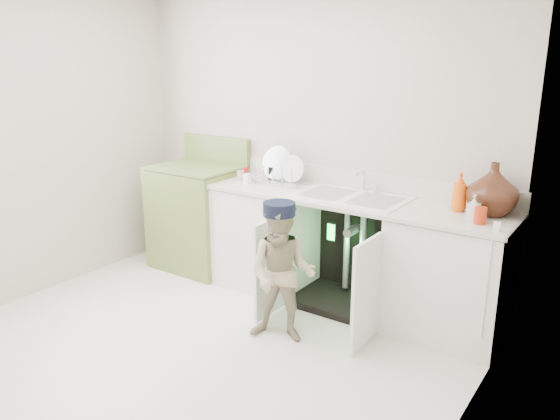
% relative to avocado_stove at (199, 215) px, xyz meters
% --- Properties ---
extents(ground, '(3.50, 3.50, 0.00)m').
position_rel_avocado_stove_xyz_m(ground, '(1.03, -1.18, -0.50)').
color(ground, silver).
rests_on(ground, ground).
extents(room_shell, '(6.00, 5.50, 1.26)m').
position_rel_avocado_stove_xyz_m(room_shell, '(1.03, -1.18, 0.75)').
color(room_shell, beige).
rests_on(room_shell, ground).
extents(counter_run, '(2.44, 1.02, 1.26)m').
position_rel_avocado_stove_xyz_m(counter_run, '(1.62, 0.03, -0.02)').
color(counter_run, white).
rests_on(counter_run, ground).
extents(avocado_stove, '(0.78, 0.65, 1.21)m').
position_rel_avocado_stove_xyz_m(avocado_stove, '(0.00, 0.00, 0.00)').
color(avocado_stove, olive).
rests_on(avocado_stove, ground).
extents(repair_worker, '(0.58, 0.67, 1.00)m').
position_rel_avocado_stove_xyz_m(repair_worker, '(1.46, -0.73, 0.01)').
color(repair_worker, tan).
rests_on(repair_worker, ground).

